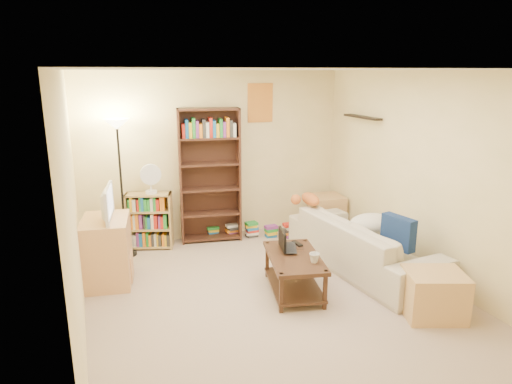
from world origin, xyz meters
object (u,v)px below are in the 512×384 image
at_px(tv_stand, 107,251).
at_px(tabby_cat, 308,199).
at_px(coffee_table, 294,268).
at_px(end_cabinet, 434,294).
at_px(side_table, 326,212).
at_px(mug, 314,258).
at_px(television, 103,203).
at_px(tall_bookshelf, 210,173).
at_px(short_bookshelf, 150,221).
at_px(sofa, 363,244).
at_px(desk_fan, 151,178).
at_px(floor_lamp, 118,148).
at_px(laptop, 294,248).

bearing_deg(tv_stand, tabby_cat, 10.68).
height_order(coffee_table, end_cabinet, end_cabinet).
bearing_deg(tabby_cat, side_table, 43.79).
distance_m(mug, television, 2.52).
bearing_deg(mug, tall_bookshelf, 103.84).
bearing_deg(coffee_table, short_bookshelf, 136.89).
height_order(television, tall_bookshelf, tall_bookshelf).
bearing_deg(sofa, side_table, -17.58).
bearing_deg(television, tv_stand, 0.00).
xyz_separation_m(desk_fan, floor_lamp, (-0.41, -0.12, 0.46)).
distance_m(desk_fan, end_cabinet, 3.90).
height_order(tabby_cat, end_cabinet, tabby_cat).
xyz_separation_m(tall_bookshelf, floor_lamp, (-1.27, -0.16, 0.46)).
bearing_deg(side_table, floor_lamp, 179.24).
height_order(tabby_cat, laptop, tabby_cat).
bearing_deg(floor_lamp, desk_fan, 15.77).
distance_m(tv_stand, desk_fan, 1.30).
distance_m(tabby_cat, tv_stand, 2.75).
height_order(coffee_table, tv_stand, tv_stand).
bearing_deg(tabby_cat, laptop, -124.80).
bearing_deg(side_table, mug, -122.91).
xyz_separation_m(sofa, tv_stand, (-3.10, 0.77, 0.07)).
xyz_separation_m(tabby_cat, television, (-2.72, -0.07, 0.24)).
xyz_separation_m(television, side_table, (3.42, 0.74, -0.71)).
distance_m(television, tall_bookshelf, 1.81).
bearing_deg(side_table, television, -167.85).
bearing_deg(tv_stand, desk_fan, 61.69).
distance_m(tabby_cat, end_cabinet, 2.22).
bearing_deg(tv_stand, side_table, 21.41).
bearing_deg(television, desk_fan, -28.31).
bearing_deg(mug, tabby_cat, 65.60).
bearing_deg(laptop, short_bookshelf, 60.08).
bearing_deg(tv_stand, end_cabinet, -24.41).
xyz_separation_m(coffee_table, mug, (0.12, -0.25, 0.21)).
xyz_separation_m(floor_lamp, end_cabinet, (2.82, -2.84, -1.26)).
height_order(tv_stand, desk_fan, desk_fan).
relative_size(desk_fan, floor_lamp, 0.22).
distance_m(mug, tv_stand, 2.47).
bearing_deg(side_table, coffee_table, -128.83).
distance_m(tv_stand, television, 0.59).
distance_m(tv_stand, end_cabinet, 3.73).
relative_size(tabby_cat, end_cabinet, 0.89).
height_order(tv_stand, short_bookshelf, short_bookshelf).
relative_size(tv_stand, end_cabinet, 1.36).
xyz_separation_m(sofa, mug, (-0.99, -0.53, 0.17)).
xyz_separation_m(tabby_cat, laptop, (-0.66, -0.95, -0.28)).
relative_size(tabby_cat, coffee_table, 0.47).
distance_m(sofa, coffee_table, 1.15).
bearing_deg(coffee_table, sofa, 27.10).
xyz_separation_m(tabby_cat, tv_stand, (-2.72, -0.07, -0.35)).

